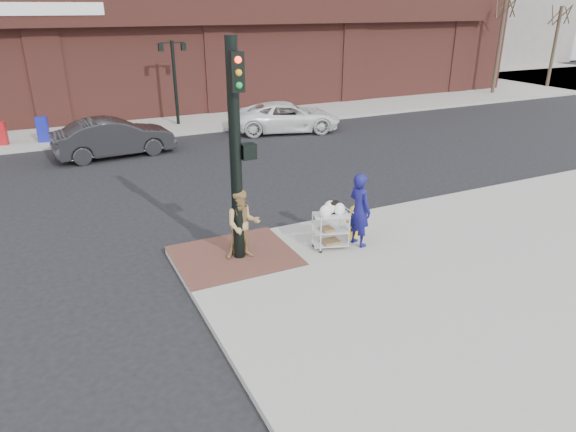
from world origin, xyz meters
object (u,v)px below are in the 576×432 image
traffic_signal_pole (237,147)px  minivan_white (287,117)px  woman_blue (360,210)px  sedan_dark (114,137)px  utility_cart (331,227)px  pedestrian_tan (243,224)px  lamp_post (174,74)px  fire_hydrant (354,221)px

traffic_signal_pole → minivan_white: traffic_signal_pole is taller
woman_blue → sedan_dark: (-4.11, 11.60, -0.31)m
traffic_signal_pole → utility_cart: bearing=-12.1°
pedestrian_tan → utility_cart: 2.19m
traffic_signal_pole → woman_blue: 3.44m
sedan_dark → traffic_signal_pole: bearing=-178.6°
woman_blue → pedestrian_tan: woman_blue is taller
sedan_dark → utility_cart: sedan_dark is taller
woman_blue → utility_cart: size_ratio=1.56×
traffic_signal_pole → utility_cart: size_ratio=4.22×
lamp_post → sedan_dark: bearing=-131.0°
lamp_post → utility_cart: bearing=-91.1°
sedan_dark → minivan_white: sedan_dark is taller
lamp_post → sedan_dark: lamp_post is taller
woman_blue → sedan_dark: woman_blue is taller
traffic_signal_pole → sedan_dark: bearing=96.3°
minivan_white → utility_cart: size_ratio=4.29×
traffic_signal_pole → sedan_dark: size_ratio=1.07×
traffic_signal_pole → fire_hydrant: 3.78m
sedan_dark → minivan_white: (8.20, 0.94, -0.07)m
minivan_white → fire_hydrant: (-3.95, -12.10, -0.12)m
pedestrian_tan → minivan_white: pedestrian_tan is taller
woman_blue → fire_hydrant: 0.68m
woman_blue → fire_hydrant: bearing=-26.7°
pedestrian_tan → sedan_dark: size_ratio=0.36×
traffic_signal_pole → fire_hydrant: size_ratio=5.88×
lamp_post → minivan_white: bearing=-36.3°
pedestrian_tan → utility_cart: bearing=2.0°
woman_blue → fire_hydrant: woman_blue is taller
traffic_signal_pole → fire_hydrant: traffic_signal_pole is taller
minivan_white → woman_blue: bearing=177.4°
traffic_signal_pole → woman_blue: bearing=-12.1°
traffic_signal_pole → pedestrian_tan: (0.06, -0.04, -1.83)m
fire_hydrant → woman_blue: bearing=-107.5°
woman_blue → pedestrian_tan: 2.90m
pedestrian_tan → sedan_dark: pedestrian_tan is taller
woman_blue → minivan_white: size_ratio=0.36×
utility_cart → fire_hydrant: size_ratio=1.39×
fire_hydrant → minivan_white: bearing=71.9°
utility_cart → fire_hydrant: utility_cart is taller
sedan_dark → pedestrian_tan: bearing=-178.3°
lamp_post → traffic_signal_pole: bearing=-99.2°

